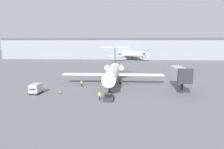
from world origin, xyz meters
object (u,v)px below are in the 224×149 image
(worker_by_wing, at_px, (82,83))
(jet_bridge, at_px, (180,73))
(traffic_cone_left, at_px, (60,92))
(pushback_tug, at_px, (109,97))
(luggage_cart, at_px, (36,89))
(worker_near_tug, at_px, (99,96))
(airplane_main, at_px, (113,72))
(airplane_parked_far_left, at_px, (131,54))

(worker_by_wing, bearing_deg, jet_bridge, -8.37)
(jet_bridge, bearing_deg, traffic_cone_left, -170.05)
(pushback_tug, bearing_deg, traffic_cone_left, 156.95)
(luggage_cart, bearing_deg, jet_bridge, 9.38)
(worker_near_tug, bearing_deg, luggage_cart, 163.58)
(airplane_main, xyz_separation_m, pushback_tug, (0.51, -18.25, -2.97))
(worker_by_wing, xyz_separation_m, jet_bridge, (25.73, -3.79, 3.55))
(airplane_main, height_order, airplane_parked_far_left, airplane_parked_far_left)
(airplane_main, xyz_separation_m, worker_near_tug, (-1.38, -18.42, -2.58))
(luggage_cart, distance_m, worker_by_wing, 13.04)
(airplane_parked_far_left, bearing_deg, pushback_tug, -92.82)
(traffic_cone_left, bearing_deg, airplane_parked_far_left, 80.37)
(worker_by_wing, bearing_deg, airplane_parked_far_left, 81.42)
(traffic_cone_left, bearing_deg, luggage_cart, -173.58)
(airplane_main, xyz_separation_m, jet_bridge, (17.42, -8.03, 0.89))
(airplane_main, height_order, pushback_tug, airplane_main)
(luggage_cart, bearing_deg, pushback_tug, -14.24)
(worker_near_tug, xyz_separation_m, traffic_cone_left, (-10.18, 5.31, -0.67))
(worker_by_wing, bearing_deg, luggage_cart, -133.17)
(pushback_tug, relative_size, luggage_cart, 1.12)
(luggage_cart, distance_m, airplane_parked_far_left, 105.68)
(luggage_cart, bearing_deg, airplane_main, 38.60)
(worker_near_tug, bearing_deg, airplane_main, 85.71)
(airplane_main, distance_m, worker_near_tug, 18.65)
(airplane_main, height_order, luggage_cart, airplane_main)
(luggage_cart, bearing_deg, worker_by_wing, 46.83)
(pushback_tug, xyz_separation_m, worker_by_wing, (-8.82, 14.01, 0.31))
(luggage_cart, relative_size, worker_near_tug, 1.86)
(pushback_tug, xyz_separation_m, worker_near_tug, (-1.90, -0.17, 0.39))
(luggage_cart, bearing_deg, traffic_cone_left, 6.42)
(worker_by_wing, height_order, airplane_parked_far_left, airplane_parked_far_left)
(airplane_parked_far_left, bearing_deg, worker_by_wing, -98.58)
(traffic_cone_left, bearing_deg, jet_bridge, 9.95)
(pushback_tug, height_order, worker_near_tug, worker_near_tug)
(airplane_parked_far_left, bearing_deg, worker_near_tug, -93.82)
(luggage_cart, relative_size, worker_by_wing, 2.00)
(pushback_tug, bearing_deg, worker_by_wing, 122.20)
(airplane_parked_far_left, height_order, jet_bridge, airplane_parked_far_left)
(airplane_main, xyz_separation_m, airplane_parked_far_left, (5.82, 89.34, 0.77))
(airplane_main, bearing_deg, worker_near_tug, -94.29)
(luggage_cart, xyz_separation_m, worker_near_tug, (15.85, -4.67, -0.20))
(worker_by_wing, bearing_deg, worker_near_tug, -63.97)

